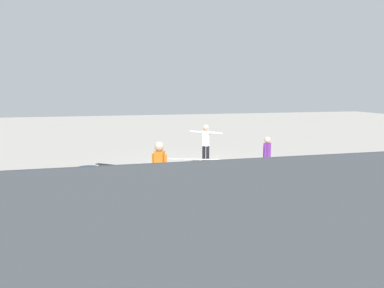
{
  "coord_description": "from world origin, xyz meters",
  "views": [
    {
      "loc": [
        3.96,
        13.22,
        2.96
      ],
      "look_at": [
        0.45,
        0.15,
        1.0
      ],
      "focal_mm": 35.8,
      "sensor_mm": 36.0,
      "label": 1
    }
  ],
  "objects_px": {
    "skate_ledge": "(290,163)",
    "skater_main": "(206,143)",
    "loose_skateboard_black": "(105,165)",
    "bystander_orange_shirt": "(160,172)",
    "loose_skateboard_teal": "(58,175)",
    "grind_rail": "(189,164)",
    "trash_bin": "(88,182)",
    "bystander_purple_shirt": "(267,157)",
    "skateboard_main": "(204,165)"
  },
  "relations": [
    {
      "from": "bystander_orange_shirt",
      "to": "bystander_purple_shirt",
      "type": "xyz_separation_m",
      "value": [
        -3.7,
        -1.72,
        -0.12
      ]
    },
    {
      "from": "bystander_purple_shirt",
      "to": "loose_skateboard_teal",
      "type": "xyz_separation_m",
      "value": [
        6.4,
        -2.68,
        -0.77
      ]
    },
    {
      "from": "bystander_purple_shirt",
      "to": "trash_bin",
      "type": "relative_size",
      "value": 1.83
    },
    {
      "from": "grind_rail",
      "to": "skateboard_main",
      "type": "bearing_deg",
      "value": -142.07
    },
    {
      "from": "skater_main",
      "to": "bystander_orange_shirt",
      "type": "relative_size",
      "value": 0.95
    },
    {
      "from": "loose_skateboard_teal",
      "to": "trash_bin",
      "type": "bearing_deg",
      "value": 165.77
    },
    {
      "from": "loose_skateboard_teal",
      "to": "loose_skateboard_black",
      "type": "distance_m",
      "value": 2.11
    },
    {
      "from": "grind_rail",
      "to": "skateboard_main",
      "type": "xyz_separation_m",
      "value": [
        -0.67,
        -0.24,
        -0.09
      ]
    },
    {
      "from": "loose_skateboard_teal",
      "to": "bystander_orange_shirt",
      "type": "bearing_deg",
      "value": 176.91
    },
    {
      "from": "skate_ledge",
      "to": "skater_main",
      "type": "xyz_separation_m",
      "value": [
        3.08,
        -0.83,
        0.78
      ]
    },
    {
      "from": "skater_main",
      "to": "bystander_purple_shirt",
      "type": "relative_size",
      "value": 1.09
    },
    {
      "from": "bystander_orange_shirt",
      "to": "trash_bin",
      "type": "distance_m",
      "value": 2.49
    },
    {
      "from": "loose_skateboard_black",
      "to": "skate_ledge",
      "type": "bearing_deg",
      "value": 22.85
    },
    {
      "from": "grind_rail",
      "to": "bystander_orange_shirt",
      "type": "relative_size",
      "value": 1.42
    },
    {
      "from": "bystander_purple_shirt",
      "to": "loose_skateboard_black",
      "type": "height_order",
      "value": "bystander_purple_shirt"
    },
    {
      "from": "grind_rail",
      "to": "skater_main",
      "type": "distance_m",
      "value": 1.04
    },
    {
      "from": "loose_skateboard_teal",
      "to": "loose_skateboard_black",
      "type": "relative_size",
      "value": 1.03
    },
    {
      "from": "trash_bin",
      "to": "skateboard_main",
      "type": "bearing_deg",
      "value": -144.19
    },
    {
      "from": "bystander_orange_shirt",
      "to": "trash_bin",
      "type": "height_order",
      "value": "bystander_orange_shirt"
    },
    {
      "from": "grind_rail",
      "to": "skate_ledge",
      "type": "distance_m",
      "value": 3.85
    },
    {
      "from": "loose_skateboard_black",
      "to": "skateboard_main",
      "type": "bearing_deg",
      "value": 24.67
    },
    {
      "from": "skater_main",
      "to": "trash_bin",
      "type": "relative_size",
      "value": 1.99
    },
    {
      "from": "loose_skateboard_teal",
      "to": "bystander_purple_shirt",
      "type": "bearing_deg",
      "value": -147.36
    },
    {
      "from": "skate_ledge",
      "to": "skateboard_main",
      "type": "relative_size",
      "value": 2.25
    },
    {
      "from": "skater_main",
      "to": "loose_skateboard_black",
      "type": "relative_size",
      "value": 2.17
    },
    {
      "from": "grind_rail",
      "to": "skater_main",
      "type": "bearing_deg",
      "value": -157.35
    },
    {
      "from": "bystander_orange_shirt",
      "to": "loose_skateboard_black",
      "type": "relative_size",
      "value": 2.28
    },
    {
      "from": "loose_skateboard_teal",
      "to": "trash_bin",
      "type": "height_order",
      "value": "trash_bin"
    },
    {
      "from": "skate_ledge",
      "to": "grind_rail",
      "type": "bearing_deg",
      "value": -11.68
    },
    {
      "from": "skate_ledge",
      "to": "trash_bin",
      "type": "xyz_separation_m",
      "value": [
        7.38,
        2.08,
        0.24
      ]
    },
    {
      "from": "skate_ledge",
      "to": "skater_main",
      "type": "relative_size",
      "value": 1.1
    },
    {
      "from": "skater_main",
      "to": "bystander_purple_shirt",
      "type": "xyz_separation_m",
      "value": [
        -1.1,
        2.91,
        -0.1
      ]
    },
    {
      "from": "grind_rail",
      "to": "skater_main",
      "type": "relative_size",
      "value": 1.49
    },
    {
      "from": "grind_rail",
      "to": "bystander_purple_shirt",
      "type": "xyz_separation_m",
      "value": [
        -1.78,
        2.86,
        0.68
      ]
    },
    {
      "from": "skate_ledge",
      "to": "bystander_orange_shirt",
      "type": "height_order",
      "value": "bystander_orange_shirt"
    },
    {
      "from": "skate_ledge",
      "to": "trash_bin",
      "type": "bearing_deg",
      "value": 15.71
    },
    {
      "from": "bystander_orange_shirt",
      "to": "skateboard_main",
      "type": "bearing_deg",
      "value": 91.73
    },
    {
      "from": "skate_ledge",
      "to": "skater_main",
      "type": "distance_m",
      "value": 3.28
    },
    {
      "from": "skater_main",
      "to": "bystander_orange_shirt",
      "type": "distance_m",
      "value": 5.31
    },
    {
      "from": "bystander_orange_shirt",
      "to": "loose_skateboard_teal",
      "type": "relative_size",
      "value": 2.2
    },
    {
      "from": "trash_bin",
      "to": "grind_rail",
      "type": "bearing_deg",
      "value": -141.72
    },
    {
      "from": "bystander_orange_shirt",
      "to": "bystander_purple_shirt",
      "type": "bearing_deg",
      "value": 54.92
    },
    {
      "from": "loose_skateboard_teal",
      "to": "loose_skateboard_black",
      "type": "xyz_separation_m",
      "value": [
        -1.62,
        -1.35,
        0.0
      ]
    },
    {
      "from": "skate_ledge",
      "to": "loose_skateboard_teal",
      "type": "relative_size",
      "value": 2.32
    },
    {
      "from": "skateboard_main",
      "to": "bystander_purple_shirt",
      "type": "relative_size",
      "value": 0.53
    },
    {
      "from": "loose_skateboard_teal",
      "to": "trash_bin",
      "type": "xyz_separation_m",
      "value": [
        -1.0,
        2.68,
        0.33
      ]
    },
    {
      "from": "bystander_purple_shirt",
      "to": "loose_skateboard_teal",
      "type": "distance_m",
      "value": 6.98
    },
    {
      "from": "skate_ledge",
      "to": "loose_skateboard_teal",
      "type": "distance_m",
      "value": 8.4
    },
    {
      "from": "loose_skateboard_teal",
      "to": "skater_main",
      "type": "bearing_deg",
      "value": -122.18
    },
    {
      "from": "skater_main",
      "to": "trash_bin",
      "type": "bearing_deg",
      "value": -103.79
    }
  ]
}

